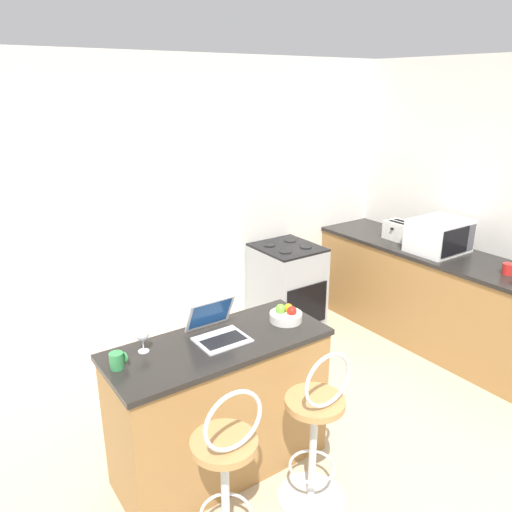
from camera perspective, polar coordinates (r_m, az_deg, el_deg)
name	(u,v)px	position (r m, az deg, el deg)	size (l,w,h in m)	color
wall_back	(162,215)	(4.34, -10.74, 4.62)	(12.00, 0.06, 2.60)	silver
breakfast_bar	(220,406)	(3.26, -4.09, -16.73)	(1.35, 0.56, 0.91)	#9E703D
counter_right	(448,303)	(4.92, 21.14, -5.02)	(0.67, 2.81, 0.91)	#9E703D
bar_stool_near	(227,477)	(2.75, -3.38, -23.89)	(0.40, 0.40, 1.03)	silver
bar_stool_far	(316,432)	(3.02, 6.84, -19.39)	(0.40, 0.40, 1.03)	silver
laptop	(217,328)	(3.04, -4.51, -8.22)	(0.30, 0.31, 0.23)	silver
microwave	(439,236)	(4.81, 20.22, 2.20)	(0.51, 0.40, 0.30)	white
toaster	(399,231)	(5.08, 16.03, 2.82)	(0.21, 0.26, 0.18)	silver
stove_range	(287,291)	(4.86, 3.54, -4.00)	(0.55, 0.61, 0.92)	#9EA3A8
fruit_bowl	(286,315)	(3.24, 3.45, -6.75)	(0.21, 0.21, 0.11)	silver
mug_green	(117,360)	(2.83, -15.58, -11.43)	(0.09, 0.08, 0.09)	#338447
mug_red	(508,269)	(4.48, 26.86, -1.31)	(0.11, 0.09, 0.09)	red
wine_glass_tall	(142,336)	(2.93, -12.85, -8.86)	(0.07, 0.07, 0.14)	silver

